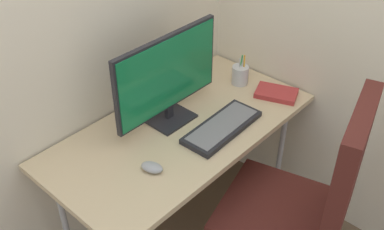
# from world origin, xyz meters

# --- Properties ---
(ground_plane) EXTENTS (8.00, 8.00, 0.00)m
(ground_plane) POSITION_xyz_m (0.00, 0.00, 0.00)
(ground_plane) COLOR brown
(desk) EXTENTS (1.32, 0.66, 0.72)m
(desk) POSITION_xyz_m (0.00, 0.00, 0.68)
(desk) COLOR #D1B78C
(desk) RESTS_ON ground_plane
(office_chair) EXTENTS (0.61, 0.63, 1.10)m
(office_chair) POSITION_xyz_m (0.11, -0.62, 0.57)
(office_chair) COLOR black
(office_chair) RESTS_ON ground_plane
(monitor) EXTENTS (0.61, 0.17, 0.44)m
(monitor) POSITION_xyz_m (0.01, 0.09, 0.96)
(monitor) COLOR black
(monitor) RESTS_ON desk
(keyboard) EXTENTS (0.43, 0.18, 0.03)m
(keyboard) POSITION_xyz_m (0.12, -0.15, 0.74)
(keyboard) COLOR black
(keyboard) RESTS_ON desk
(mouse) EXTENTS (0.09, 0.11, 0.04)m
(mouse) POSITION_xyz_m (-0.30, -0.12, 0.74)
(mouse) COLOR #9EA0A5
(mouse) RESTS_ON desk
(pen_holder) EXTENTS (0.09, 0.09, 0.17)m
(pen_holder) POSITION_xyz_m (0.50, 0.04, 0.77)
(pen_holder) COLOR silver
(pen_holder) RESTS_ON desk
(notebook) EXTENTS (0.20, 0.24, 0.03)m
(notebook) POSITION_xyz_m (0.53, -0.18, 0.74)
(notebook) COLOR #B23333
(notebook) RESTS_ON desk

